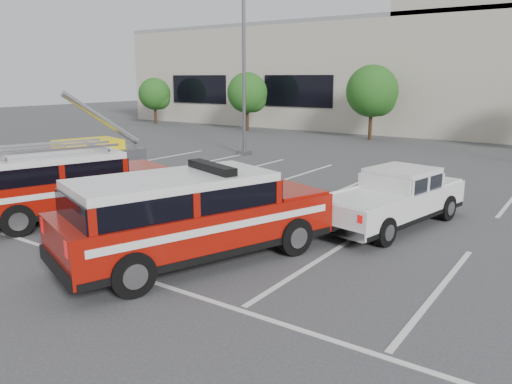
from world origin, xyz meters
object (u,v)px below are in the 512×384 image
Objects in this scene: convention_building at (490,68)px; tree_left at (249,94)px; tree_mid_left at (374,93)px; fire_chief_suv at (193,222)px; white_pickup at (393,204)px; utility_rig at (86,161)px; tree_far_left at (156,95)px; light_pole_left at (244,54)px; ladder_suv at (69,189)px.

convention_building is 13.58× the size of tree_left.
tree_mid_left is 24.14m from fire_chief_suv.
tree_left is at bearing 145.88° from white_pickup.
tree_far_left is at bearing 143.46° from utility_rig.
light_pole_left is at bearing 94.45° from utility_rig.
tree_left is 25.72m from white_pickup.
convention_building reaches higher than tree_mid_left.
convention_building is at bearing 107.19° from white_pickup.
tree_left reaches higher than fire_chief_suv.
tree_mid_left reaches higher than utility_rig.
white_pickup is at bearing -45.39° from tree_left.
ladder_suv is at bearing -48.99° from tree_far_left.
fire_chief_suv is (5.26, -23.47, -2.15)m from tree_mid_left.
tree_far_left is 0.67× the size of ladder_suv.
light_pole_left reaches higher than tree_left.
tree_mid_left is at bearing -117.40° from convention_building.
tree_mid_left is at bearing 122.59° from fire_chief_suv.
light_pole_left is (16.91, -10.05, 2.68)m from tree_far_left.
light_pole_left reaches higher than tree_mid_left.
white_pickup is at bearing -36.48° from light_pole_left.
utility_rig is at bearing -99.91° from light_pole_left.
utility_rig is (5.36, -18.90, -2.06)m from tree_left.
ladder_suv is at bearing -166.15° from fire_chief_suv.
tree_left is 0.67× the size of fire_chief_suv.
ladder_suv is at bearing -90.24° from tree_mid_left.
light_pole_left is (-3.09, -10.05, 2.14)m from tree_mid_left.
utility_rig is (-4.64, -18.90, -2.33)m from tree_mid_left.
white_pickup is at bearing 48.15° from ladder_suv.
tree_left is at bearing 124.52° from light_pole_left.
tree_mid_left is 20.07m from white_pickup.
light_pole_left reaches higher than ladder_suv.
convention_building is 15.04× the size of tree_far_left.
tree_left is 0.82× the size of white_pickup.
fire_chief_suv is 1.49× the size of utility_rig.
light_pole_left reaches higher than tree_far_left.
convention_building is at bearing 21.37° from tree_far_left.
light_pole_left is 13.88m from ladder_suv.
tree_left is at bearing 131.71° from ladder_suv.
convention_building is 27.03m from tree_far_left.
convention_building reaches higher than tree_left.
tree_mid_left reaches higher than tree_left.
light_pole_left is 16.38m from fire_chief_suv.
convention_building is 12.38× the size of tree_mid_left.
tree_mid_left is (20.00, 0.00, 0.54)m from tree_far_left.
light_pole_left reaches higher than fire_chief_suv.
ladder_suv reaches higher than white_pickup.
convention_building reaches higher than ladder_suv.
tree_far_left is 0.74× the size of white_pickup.
ladder_suv is (-8.10, -4.64, 0.24)m from white_pickup.
white_pickup is 0.91× the size of ladder_suv.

